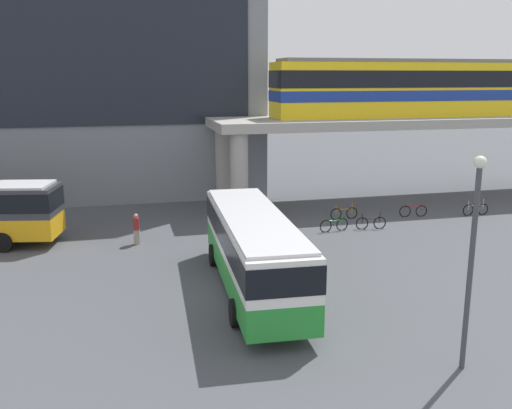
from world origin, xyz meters
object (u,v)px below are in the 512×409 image
at_px(bus_main, 253,244).
at_px(bicycle_red, 413,211).
at_px(bicycle_orange, 344,213).
at_px(station_building, 61,57).
at_px(bicycle_black, 371,223).
at_px(bicycle_silver, 476,209).
at_px(pedestrian_by_bike_rack, 137,230).
at_px(bicycle_green, 334,225).
at_px(train, 420,87).

xyz_separation_m(bus_main, bicycle_red, (12.60, 9.66, -1.63)).
bearing_deg(bicycle_orange, station_building, 138.44).
xyz_separation_m(bicycle_black, bicycle_silver, (7.83, 1.46, 0.00)).
relative_size(bicycle_black, bicycle_red, 1.00).
relative_size(bicycle_silver, pedestrian_by_bike_rack, 1.10).
xyz_separation_m(bicycle_black, bicycle_green, (-2.23, 0.07, 0.00)).
distance_m(bus_main, bicycle_green, 10.23).
bearing_deg(bicycle_black, bus_main, -139.05).
bearing_deg(station_building, bicycle_silver, -32.35).
height_order(bus_main, pedestrian_by_bike_rack, bus_main).
relative_size(bicycle_red, pedestrian_by_bike_rack, 1.09).
xyz_separation_m(train, bicycle_red, (-2.75, -4.87, -7.43)).
xyz_separation_m(bicycle_green, bicycle_silver, (10.06, 1.40, 0.00)).
bearing_deg(pedestrian_by_bike_rack, bicycle_orange, 10.35).
xyz_separation_m(bus_main, bicycle_black, (8.78, 7.62, -1.63)).
relative_size(station_building, bicycle_red, 15.84).
xyz_separation_m(bicycle_silver, pedestrian_by_bike_rack, (-20.95, -1.25, 0.40)).
bearing_deg(station_building, pedestrian_by_bike_rack, -75.39).
relative_size(station_building, bicycle_orange, 15.77).
relative_size(bus_main, bicycle_green, 6.26).
xyz_separation_m(train, bicycle_black, (-6.57, -6.91, -7.43)).
bearing_deg(bicycle_red, bus_main, -142.52).
xyz_separation_m(bicycle_orange, pedestrian_by_bike_rack, (-12.50, -2.28, 0.40)).
xyz_separation_m(bicycle_orange, bicycle_red, (4.43, -0.45, 0.00)).
bearing_deg(pedestrian_by_bike_rack, bicycle_silver, 3.41).
bearing_deg(bicycle_orange, train, 31.58).
bearing_deg(bicycle_silver, train, 103.05).
distance_m(train, pedestrian_by_bike_rack, 21.95).
bearing_deg(bicycle_black, train, 46.45).
xyz_separation_m(bicycle_green, bicycle_orange, (1.62, 2.43, 0.00)).
distance_m(bicycle_green, pedestrian_by_bike_rack, 10.89).
height_order(bicycle_black, pedestrian_by_bike_rack, pedestrian_by_bike_rack).
bearing_deg(bicycle_orange, bicycle_silver, -6.99).
distance_m(bus_main, pedestrian_by_bike_rack, 9.03).
bearing_deg(pedestrian_by_bike_rack, station_building, 104.61).
relative_size(bicycle_green, bicycle_silver, 1.00).
bearing_deg(train, bicycle_green, -142.11).
height_order(bus_main, bicycle_green, bus_main).
bearing_deg(bicycle_red, bicycle_orange, 174.16).
bearing_deg(bus_main, bicycle_orange, 51.07).
relative_size(bus_main, bicycle_red, 6.26).
distance_m(train, bicycle_silver, 9.30).
height_order(bus_main, bicycle_black, bus_main).
relative_size(station_building, bicycle_silver, 15.77).
height_order(station_building, train, station_building).
distance_m(train, bicycle_green, 13.40).
xyz_separation_m(bicycle_black, bicycle_red, (3.82, 2.05, 0.00)).
bearing_deg(bicycle_orange, bicycle_red, -5.84).
height_order(train, bicycle_silver, train).
distance_m(station_building, bicycle_silver, 31.65).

